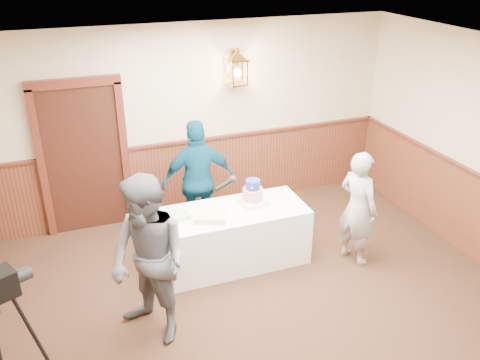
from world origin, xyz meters
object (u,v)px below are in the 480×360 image
object	(u,v)px
display_table	(235,236)
baker	(358,208)
assistant_p	(199,181)
tv_camera_rig	(9,359)
tiered_cake	(253,194)
sheet_cake_yellow	(210,217)
interviewer	(149,262)
sheet_cake_green	(177,217)

from	to	relation	value
display_table	baker	size ratio (longest dim) A/B	1.20
assistant_p	tv_camera_rig	size ratio (longest dim) A/B	1.14
assistant_p	tv_camera_rig	world-z (taller)	assistant_p
tiered_cake	assistant_p	distance (m)	0.85
display_table	sheet_cake_yellow	world-z (taller)	sheet_cake_yellow
assistant_p	tv_camera_rig	distance (m)	3.31
interviewer	assistant_p	distance (m)	2.00
interviewer	baker	size ratio (longest dim) A/B	1.20
sheet_cake_yellow	sheet_cake_green	bearing A→B (deg)	157.08
assistant_p	tiered_cake	bearing A→B (deg)	130.02
sheet_cake_yellow	baker	bearing A→B (deg)	-11.60
tiered_cake	sheet_cake_yellow	world-z (taller)	tiered_cake
baker	sheet_cake_yellow	bearing A→B (deg)	58.53
sheet_cake_yellow	tv_camera_rig	distance (m)	2.65
baker	assistant_p	bearing A→B (deg)	33.61
tiered_cake	sheet_cake_green	world-z (taller)	tiered_cake
assistant_p	tv_camera_rig	xyz separation A→B (m)	(-2.31, -2.36, -0.18)
tiered_cake	interviewer	distance (m)	1.85
sheet_cake_green	baker	world-z (taller)	baker
interviewer	tv_camera_rig	world-z (taller)	interviewer
baker	interviewer	bearing A→B (deg)	80.11
display_table	interviewer	bearing A→B (deg)	-142.07
sheet_cake_yellow	tiered_cake	bearing A→B (deg)	17.76
interviewer	tv_camera_rig	bearing A→B (deg)	-94.50
sheet_cake_green	baker	distance (m)	2.24
tiered_cake	interviewer	bearing A→B (deg)	-145.42
tiered_cake	baker	world-z (taller)	baker
tiered_cake	tv_camera_rig	distance (m)	3.29
display_table	sheet_cake_green	bearing A→B (deg)	177.46
baker	tv_camera_rig	size ratio (longest dim) A/B	1.01
tiered_cake	tv_camera_rig	bearing A→B (deg)	-149.18
interviewer	assistant_p	size ratio (longest dim) A/B	1.07
display_table	sheet_cake_yellow	size ratio (longest dim) A/B	4.89
sheet_cake_green	assistant_p	world-z (taller)	assistant_p
sheet_cake_green	display_table	bearing A→B (deg)	-2.54
tiered_cake	baker	size ratio (longest dim) A/B	0.23
tiered_cake	assistant_p	world-z (taller)	assistant_p
sheet_cake_green	interviewer	size ratio (longest dim) A/B	0.15
tiered_cake	assistant_p	bearing A→B (deg)	126.74
tv_camera_rig	tiered_cake	bearing A→B (deg)	6.29
tv_camera_rig	assistant_p	bearing A→B (deg)	21.11
sheet_cake_yellow	assistant_p	distance (m)	0.89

